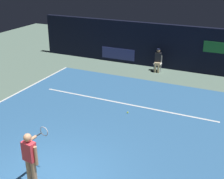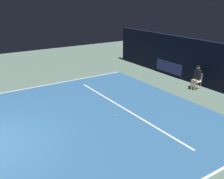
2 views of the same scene
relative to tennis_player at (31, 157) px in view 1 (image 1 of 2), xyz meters
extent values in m
plane|color=slate|center=(0.19, 4.39, -0.99)|extent=(31.88, 31.88, 0.00)
cube|color=#336699|center=(0.19, 4.39, -0.98)|extent=(10.47, 10.02, 0.01)
cube|color=white|center=(-4.99, 4.39, -0.97)|extent=(0.10, 10.02, 0.01)
cube|color=white|center=(0.19, 6.14, -0.97)|extent=(8.17, 0.10, 0.01)
cube|color=black|center=(0.19, 11.87, 0.31)|extent=(16.09, 0.30, 2.60)
cube|color=navy|center=(-2.62, 11.71, -0.44)|extent=(2.20, 0.04, 0.70)
cube|color=#1E6B2D|center=(3.41, 11.71, 0.61)|extent=(1.80, 0.04, 0.60)
cylinder|color=tan|center=(0.10, -0.04, -0.53)|extent=(0.14, 0.14, 0.92)
cylinder|color=tan|center=(-0.10, -0.02, -0.53)|extent=(0.14, 0.14, 0.92)
cube|color=#D8333F|center=(0.00, -0.03, 0.21)|extent=(0.38, 0.26, 0.56)
sphere|color=tan|center=(0.00, -0.03, 0.63)|extent=(0.22, 0.22, 0.22)
cylinder|color=tan|center=(-0.17, 0.21, 0.36)|extent=(0.15, 0.51, 0.09)
cylinder|color=tan|center=(0.22, -0.03, 0.13)|extent=(0.09, 0.09, 0.56)
cylinder|color=black|center=(-0.14, 0.51, 0.36)|extent=(0.07, 0.30, 0.03)
torus|color=#B2B2B7|center=(-0.10, 0.79, 0.36)|extent=(0.30, 0.06, 0.30)
cube|color=white|center=(0.16, 11.08, -0.53)|extent=(0.49, 0.46, 0.04)
cube|color=white|center=(0.13, 11.28, -0.30)|extent=(0.42, 0.09, 0.42)
cylinder|color=#B2B2B7|center=(0.00, 10.88, -0.76)|extent=(0.03, 0.03, 0.46)
cylinder|color=#B2B2B7|center=(0.37, 10.94, -0.76)|extent=(0.03, 0.03, 0.46)
cylinder|color=#B2B2B7|center=(-0.05, 11.22, -0.76)|extent=(0.03, 0.03, 0.46)
cylinder|color=#B2B2B7|center=(0.32, 11.27, -0.76)|extent=(0.03, 0.03, 0.46)
cube|color=tan|center=(0.17, 11.00, -0.49)|extent=(0.37, 0.44, 0.14)
cylinder|color=tan|center=(0.11, 10.81, -0.76)|extent=(0.11, 0.11, 0.46)
cylinder|color=tan|center=(0.29, 10.83, -0.76)|extent=(0.11, 0.11, 0.46)
cube|color=black|center=(0.16, 11.12, -0.16)|extent=(0.37, 0.27, 0.52)
sphere|color=#8C6647|center=(0.16, 11.12, 0.22)|extent=(0.20, 0.20, 0.20)
cylinder|color=#141933|center=(0.16, 11.12, 0.31)|extent=(0.19, 0.19, 0.04)
sphere|color=#CCE033|center=(0.66, 5.34, -0.94)|extent=(0.07, 0.07, 0.07)
camera|label=1|loc=(4.96, -5.41, 4.88)|focal=49.51mm
camera|label=2|loc=(8.93, -0.17, 3.87)|focal=40.89mm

